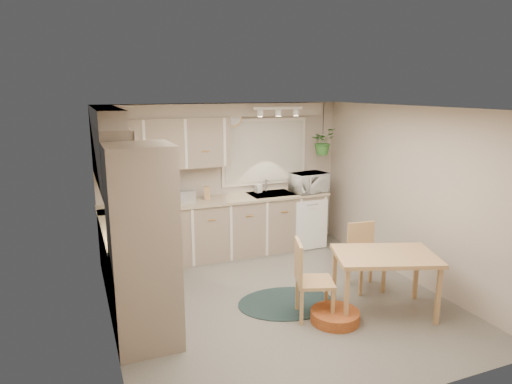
% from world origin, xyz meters
% --- Properties ---
extents(floor, '(4.20, 4.20, 0.00)m').
position_xyz_m(floor, '(0.00, 0.00, 0.00)').
color(floor, slate).
rests_on(floor, ground).
extents(ceiling, '(4.20, 4.20, 0.00)m').
position_xyz_m(ceiling, '(0.00, 0.00, 2.40)').
color(ceiling, white).
rests_on(ceiling, wall_back).
extents(wall_back, '(4.00, 0.04, 2.40)m').
position_xyz_m(wall_back, '(0.00, 2.10, 1.20)').
color(wall_back, '#AE9F90').
rests_on(wall_back, floor).
extents(wall_front, '(4.00, 0.04, 2.40)m').
position_xyz_m(wall_front, '(0.00, -2.10, 1.20)').
color(wall_front, '#AE9F90').
rests_on(wall_front, floor).
extents(wall_left, '(0.04, 4.20, 2.40)m').
position_xyz_m(wall_left, '(-2.00, 0.00, 1.20)').
color(wall_left, '#AE9F90').
rests_on(wall_left, floor).
extents(wall_right, '(0.04, 4.20, 2.40)m').
position_xyz_m(wall_right, '(2.00, 0.00, 1.20)').
color(wall_right, '#AE9F90').
rests_on(wall_right, floor).
extents(base_cab_left, '(0.60, 1.85, 0.90)m').
position_xyz_m(base_cab_left, '(-1.70, 0.88, 0.45)').
color(base_cab_left, gray).
rests_on(base_cab_left, floor).
extents(base_cab_back, '(3.60, 0.60, 0.90)m').
position_xyz_m(base_cab_back, '(-0.20, 1.80, 0.45)').
color(base_cab_back, gray).
rests_on(base_cab_back, floor).
extents(counter_left, '(0.64, 1.89, 0.04)m').
position_xyz_m(counter_left, '(-1.69, 0.88, 0.92)').
color(counter_left, tan).
rests_on(counter_left, base_cab_left).
extents(counter_back, '(3.64, 0.64, 0.04)m').
position_xyz_m(counter_back, '(-0.20, 1.79, 0.92)').
color(counter_back, tan).
rests_on(counter_back, base_cab_back).
extents(oven_stack, '(0.65, 0.65, 2.10)m').
position_xyz_m(oven_stack, '(-1.68, -0.38, 1.05)').
color(oven_stack, gray).
rests_on(oven_stack, floor).
extents(wall_oven_face, '(0.02, 0.56, 0.58)m').
position_xyz_m(wall_oven_face, '(-1.35, -0.38, 1.05)').
color(wall_oven_face, white).
rests_on(wall_oven_face, oven_stack).
extents(upper_cab_left, '(0.35, 2.00, 0.75)m').
position_xyz_m(upper_cab_left, '(-1.82, 1.00, 1.83)').
color(upper_cab_left, gray).
rests_on(upper_cab_left, wall_left).
extents(upper_cab_back, '(2.00, 0.35, 0.75)m').
position_xyz_m(upper_cab_back, '(-1.00, 1.93, 1.83)').
color(upper_cab_back, gray).
rests_on(upper_cab_back, wall_back).
extents(soffit_left, '(0.30, 2.00, 0.20)m').
position_xyz_m(soffit_left, '(-1.85, 1.00, 2.30)').
color(soffit_left, '#AE9F90').
rests_on(soffit_left, wall_left).
extents(soffit_back, '(3.60, 0.30, 0.20)m').
position_xyz_m(soffit_back, '(-0.20, 1.95, 2.30)').
color(soffit_back, '#AE9F90').
rests_on(soffit_back, wall_back).
extents(cooktop, '(0.52, 0.58, 0.02)m').
position_xyz_m(cooktop, '(-1.68, 0.30, 0.94)').
color(cooktop, white).
rests_on(cooktop, counter_left).
extents(range_hood, '(0.40, 0.60, 0.14)m').
position_xyz_m(range_hood, '(-1.70, 0.30, 1.40)').
color(range_hood, white).
rests_on(range_hood, upper_cab_left).
extents(window_blinds, '(1.40, 0.02, 1.00)m').
position_xyz_m(window_blinds, '(0.70, 2.07, 1.60)').
color(window_blinds, beige).
rests_on(window_blinds, wall_back).
extents(window_frame, '(1.50, 0.02, 1.10)m').
position_xyz_m(window_frame, '(0.70, 2.08, 1.60)').
color(window_frame, silver).
rests_on(window_frame, wall_back).
extents(sink, '(0.70, 0.48, 0.10)m').
position_xyz_m(sink, '(0.70, 1.80, 0.90)').
color(sink, '#ADB0B5').
rests_on(sink, counter_back).
extents(dishwasher_front, '(0.58, 0.02, 0.83)m').
position_xyz_m(dishwasher_front, '(1.30, 1.49, 0.42)').
color(dishwasher_front, white).
rests_on(dishwasher_front, base_cab_back).
extents(track_light_bar, '(0.80, 0.04, 0.04)m').
position_xyz_m(track_light_bar, '(0.70, 1.55, 2.33)').
color(track_light_bar, white).
rests_on(track_light_bar, ceiling).
extents(wall_clock, '(0.30, 0.03, 0.30)m').
position_xyz_m(wall_clock, '(0.15, 2.07, 2.18)').
color(wall_clock, gold).
rests_on(wall_clock, wall_back).
extents(dining_table, '(1.35, 1.12, 0.73)m').
position_xyz_m(dining_table, '(1.04, -0.73, 0.36)').
color(dining_table, tan).
rests_on(dining_table, floor).
extents(chair_left, '(0.55, 0.55, 0.93)m').
position_xyz_m(chair_left, '(0.22, -0.54, 0.46)').
color(chair_left, tan).
rests_on(chair_left, floor).
extents(chair_back, '(0.45, 0.45, 0.87)m').
position_xyz_m(chair_back, '(1.24, -0.12, 0.44)').
color(chair_back, tan).
rests_on(chair_back, floor).
extents(braided_rug, '(1.37, 1.13, 0.01)m').
position_xyz_m(braided_rug, '(0.07, -0.12, 0.01)').
color(braided_rug, black).
rests_on(braided_rug, floor).
extents(pet_bed, '(0.65, 0.65, 0.13)m').
position_xyz_m(pet_bed, '(0.38, -0.74, 0.06)').
color(pet_bed, '#B96225').
rests_on(pet_bed, floor).
extents(microwave, '(0.63, 0.42, 0.39)m').
position_xyz_m(microwave, '(1.35, 1.70, 1.14)').
color(microwave, white).
rests_on(microwave, counter_back).
extents(soap_bottle, '(0.14, 0.23, 0.10)m').
position_xyz_m(soap_bottle, '(0.53, 1.95, 0.99)').
color(soap_bottle, white).
rests_on(soap_bottle, counter_back).
extents(hanging_plant, '(0.53, 0.56, 0.34)m').
position_xyz_m(hanging_plant, '(1.58, 1.70, 1.72)').
color(hanging_plant, '#336A2A').
rests_on(hanging_plant, ceiling).
extents(coffee_maker, '(0.22, 0.25, 0.31)m').
position_xyz_m(coffee_maker, '(-0.99, 1.80, 1.09)').
color(coffee_maker, black).
rests_on(coffee_maker, counter_back).
extents(toaster, '(0.28, 0.16, 0.17)m').
position_xyz_m(toaster, '(-0.72, 1.82, 1.02)').
color(toaster, '#ADB0B5').
rests_on(toaster, counter_back).
extents(knife_block, '(0.11, 0.11, 0.20)m').
position_xyz_m(knife_block, '(-0.37, 1.85, 1.04)').
color(knife_block, tan).
rests_on(knife_block, counter_back).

